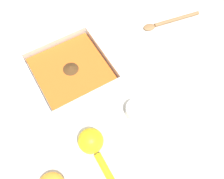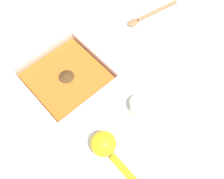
{
  "view_description": "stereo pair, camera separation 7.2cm",
  "coord_description": "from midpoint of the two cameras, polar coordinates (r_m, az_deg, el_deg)",
  "views": [
    {
      "loc": [
        -0.09,
        -0.4,
        0.66
      ],
      "look_at": [
        0.09,
        -0.09,
        0.03
      ],
      "focal_mm": 42.0,
      "sensor_mm": 36.0,
      "label": 1
    },
    {
      "loc": [
        -0.15,
        -0.35,
        0.66
      ],
      "look_at": [
        0.09,
        -0.09,
        0.03
      ],
      "focal_mm": 42.0,
      "sensor_mm": 36.0,
      "label": 2
    }
  ],
  "objects": [
    {
      "name": "wooden_spoon",
      "position": [
        0.93,
        5.91,
        15.79
      ],
      "size": [
        0.2,
        0.06,
        0.01
      ],
      "rotation": [
        0.0,
        0.0,
        2.96
      ],
      "color": "olive",
      "rests_on": "ground_plane"
    },
    {
      "name": "square_dish",
      "position": [
        0.77,
        -12.4,
        1.93
      ],
      "size": [
        0.22,
        0.22,
        0.05
      ],
      "color": "silver",
      "rests_on": "ground_plane"
    },
    {
      "name": "spice_bowl",
      "position": [
        0.71,
        3.35,
        -3.8
      ],
      "size": [
        0.06,
        0.06,
        0.03
      ],
      "color": "silver",
      "rests_on": "ground_plane"
    },
    {
      "name": "lemon_squeezer",
      "position": [
        0.66,
        -4.47,
        -12.75
      ],
      "size": [
        0.06,
        0.18,
        0.06
      ],
      "rotation": [
        0.0,
        0.0,
        1.56
      ],
      "color": "yellow",
      "rests_on": "ground_plane"
    },
    {
      "name": "ground_plane",
      "position": [
        0.77,
        -12.2,
        -0.45
      ],
      "size": [
        4.0,
        4.0,
        0.0
      ],
      "primitive_type": "plane",
      "color": "beige"
    }
  ]
}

